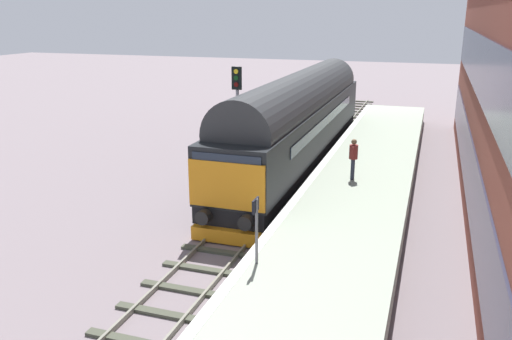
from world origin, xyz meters
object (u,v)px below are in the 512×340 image
(diesel_locomotive, at_px, (299,118))
(signal_post_mid, at_px, (237,110))
(waiting_passenger, at_px, (353,155))
(platform_number_sign, at_px, (256,221))

(diesel_locomotive, relative_size, signal_post_mid, 3.79)
(diesel_locomotive, xyz_separation_m, waiting_passenger, (3.32, -4.34, -0.50))
(diesel_locomotive, distance_m, waiting_passenger, 5.49)
(diesel_locomotive, xyz_separation_m, signal_post_mid, (-2.05, -3.08, 0.80))
(waiting_passenger, bearing_deg, diesel_locomotive, 37.84)
(signal_post_mid, distance_m, platform_number_sign, 10.43)
(signal_post_mid, bearing_deg, waiting_passenger, -13.18)
(diesel_locomotive, height_order, platform_number_sign, diesel_locomotive)
(signal_post_mid, xyz_separation_m, platform_number_sign, (4.09, -9.54, -1.07))
(signal_post_mid, xyz_separation_m, waiting_passenger, (5.37, -1.26, -1.30))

